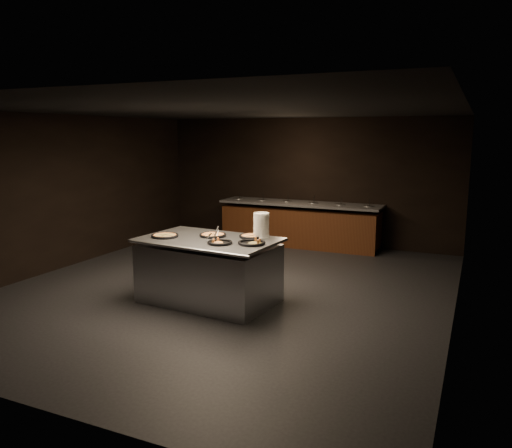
% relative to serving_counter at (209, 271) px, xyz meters
% --- Properties ---
extents(room, '(7.02, 8.02, 2.92)m').
position_rel_serving_counter_xyz_m(room, '(-0.03, 0.66, 0.98)').
color(room, black).
rests_on(room, ground).
extents(salad_bar, '(3.70, 0.83, 1.18)m').
position_rel_serving_counter_xyz_m(salad_bar, '(-0.03, 4.22, -0.03)').
color(salad_bar, '#522913').
rests_on(salad_bar, ground).
extents(serving_counter, '(2.14, 1.47, 0.98)m').
position_rel_serving_counter_xyz_m(serving_counter, '(0.00, 0.00, 0.00)').
color(serving_counter, silver).
rests_on(serving_counter, ground).
extents(plate_stack, '(0.24, 0.24, 0.38)m').
position_rel_serving_counter_xyz_m(plate_stack, '(0.70, 0.38, 0.70)').
color(plate_stack, white).
rests_on(plate_stack, serving_counter).
extents(pan_veggie_whole, '(0.42, 0.42, 0.04)m').
position_rel_serving_counter_xyz_m(pan_veggie_whole, '(-0.67, -0.16, 0.53)').
color(pan_veggie_whole, black).
rests_on(pan_veggie_whole, serving_counter).
extents(pan_cheese_whole, '(0.41, 0.41, 0.04)m').
position_rel_serving_counter_xyz_m(pan_cheese_whole, '(-0.02, 0.18, 0.53)').
color(pan_cheese_whole, black).
rests_on(pan_cheese_whole, serving_counter).
extents(pan_cheese_slices_a, '(0.38, 0.38, 0.04)m').
position_rel_serving_counter_xyz_m(pan_cheese_slices_a, '(0.56, 0.35, 0.53)').
color(pan_cheese_slices_a, black).
rests_on(pan_cheese_slices_a, serving_counter).
extents(pan_cheese_slices_b, '(0.36, 0.36, 0.04)m').
position_rel_serving_counter_xyz_m(pan_cheese_slices_b, '(0.33, -0.24, 0.53)').
color(pan_cheese_slices_b, black).
rests_on(pan_cheese_slices_b, serving_counter).
extents(pan_veggie_slices, '(0.40, 0.40, 0.04)m').
position_rel_serving_counter_xyz_m(pan_veggie_slices, '(0.75, -0.08, 0.53)').
color(pan_veggie_slices, black).
rests_on(pan_veggie_slices, serving_counter).
extents(server_left, '(0.16, 0.35, 0.17)m').
position_rel_serving_counter_xyz_m(server_left, '(0.11, 0.07, 0.60)').
color(server_left, silver).
rests_on(server_left, serving_counter).
extents(server_right, '(0.28, 0.22, 0.16)m').
position_rel_serving_counter_xyz_m(server_right, '(0.19, -0.27, 0.59)').
color(server_right, silver).
rests_on(server_right, serving_counter).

